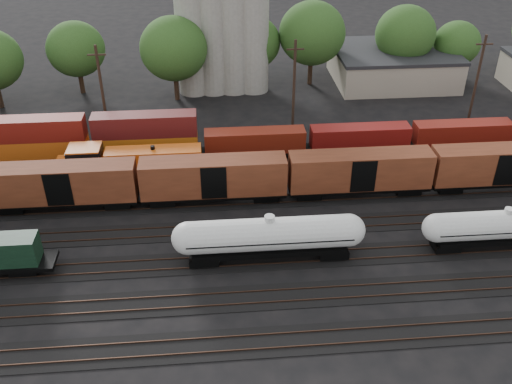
{
  "coord_description": "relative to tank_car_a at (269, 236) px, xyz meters",
  "views": [
    {
      "loc": [
        1.38,
        -45.76,
        33.17
      ],
      "look_at": [
        5.45,
        2.0,
        3.0
      ],
      "focal_mm": 40.0,
      "sensor_mm": 36.0,
      "label": 1
    }
  ],
  "objects": [
    {
      "name": "utility_poles",
      "position": [
        -6.04,
        27.0,
        3.5
      ],
      "size": [
        122.2,
        0.36,
        12.0
      ],
      "color": "black",
      "rests_on": "ground"
    },
    {
      "name": "grain_silo",
      "position": [
        -2.76,
        41.0,
        8.55
      ],
      "size": [
        13.4,
        5.0,
        29.0
      ],
      "color": "gray",
      "rests_on": "ground"
    },
    {
      "name": "ground",
      "position": [
        -6.04,
        5.0,
        -2.71
      ],
      "size": [
        600.0,
        600.0,
        0.0
      ],
      "primitive_type": "plane",
      "color": "black"
    },
    {
      "name": "tree_band",
      "position": [
        -3.78,
        41.16,
        4.46
      ],
      "size": [
        161.44,
        17.32,
        12.94
      ],
      "color": "black",
      "rests_on": "ground"
    },
    {
      "name": "orange_locomotive",
      "position": [
        -14.17,
        15.0,
        -0.22
      ],
      "size": [
        17.42,
        2.9,
        4.35
      ],
      "color": "black",
      "rests_on": "ground"
    },
    {
      "name": "industrial_sheds",
      "position": [
        0.59,
        40.25,
        -0.15
      ],
      "size": [
        119.38,
        17.26,
        5.1
      ],
      "color": "#9E937F",
      "rests_on": "ground"
    },
    {
      "name": "tracks",
      "position": [
        -6.04,
        5.0,
        -2.66
      ],
      "size": [
        180.0,
        33.2,
        0.2
      ],
      "color": "black",
      "rests_on": "ground"
    },
    {
      "name": "tank_car_b",
      "position": [
        21.91,
        0.0,
        -0.25
      ],
      "size": [
        15.68,
        2.81,
        4.11
      ],
      "color": "silver",
      "rests_on": "ground"
    },
    {
      "name": "boxcar_string",
      "position": [
        -12.44,
        10.0,
        0.41
      ],
      "size": [
        122.8,
        2.9,
        4.2
      ],
      "color": "black",
      "rests_on": "ground"
    },
    {
      "name": "container_wall",
      "position": [
        -12.03,
        20.0,
        -0.01
      ],
      "size": [
        160.0,
        2.6,
        5.8
      ],
      "color": "black",
      "rests_on": "ground"
    },
    {
      "name": "tank_car_a",
      "position": [
        0.0,
        0.0,
        0.0
      ],
      "size": [
        17.41,
        3.12,
        4.56
      ],
      "color": "silver",
      "rests_on": "ground"
    }
  ]
}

